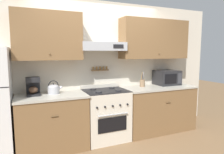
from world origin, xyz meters
TOP-DOWN VIEW (x-y plane):
  - ground_plane at (0.00, 0.00)m, footprint 16.00×16.00m
  - wall_back at (0.10, 0.63)m, footprint 5.20×0.46m
  - counter_left at (-0.94, 0.35)m, footprint 1.11×0.69m
  - counter_right at (1.14, 0.35)m, footprint 1.50×0.69m
  - stove_range at (0.00, 0.35)m, footprint 0.77×0.67m
  - tea_kettle at (-0.89, 0.44)m, footprint 0.24×0.19m
  - coffee_maker at (-1.21, 0.47)m, footprint 0.21×0.26m
  - microwave at (1.44, 0.46)m, footprint 0.48×0.40m
  - utensil_crock at (0.82, 0.44)m, footprint 0.10×0.10m

SIDE VIEW (x-z plane):
  - ground_plane at x=0.00m, z-range 0.00..0.00m
  - counter_right at x=1.14m, z-range 0.00..0.91m
  - counter_left at x=-0.94m, z-range 0.00..0.91m
  - stove_range at x=0.00m, z-range -0.03..0.95m
  - utensil_crock at x=0.82m, z-range 0.84..1.14m
  - tea_kettle at x=-0.89m, z-range 0.88..1.10m
  - coffee_maker at x=-1.21m, z-range 0.91..1.20m
  - microwave at x=1.44m, z-range 0.91..1.21m
  - wall_back at x=0.10m, z-range 0.23..2.78m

